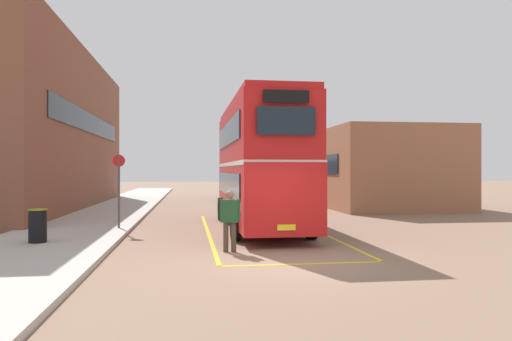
{
  "coord_description": "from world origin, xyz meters",
  "views": [
    {
      "loc": [
        -2.33,
        -11.1,
        2.22
      ],
      "look_at": [
        0.35,
        8.62,
        2.21
      ],
      "focal_mm": 33.54,
      "sensor_mm": 36.0,
      "label": 1
    }
  ],
  "objects": [
    {
      "name": "ground_plane",
      "position": [
        0.0,
        14.4,
        0.0
      ],
      "size": [
        135.6,
        135.6,
        0.0
      ],
      "primitive_type": "plane",
      "color": "#846651"
    },
    {
      "name": "sidewalk_left",
      "position": [
        -6.5,
        16.8,
        0.07
      ],
      "size": [
        4.0,
        57.6,
        0.14
      ],
      "primitive_type": "cube",
      "color": "#B2ADA3",
      "rests_on": "ground"
    },
    {
      "name": "brick_building_left",
      "position": [
        -11.25,
        17.54,
        4.48
      ],
      "size": [
        6.36,
        22.21,
        8.96
      ],
      "color": "brown",
      "rests_on": "ground"
    },
    {
      "name": "depot_building_right",
      "position": [
        9.01,
        19.75,
        2.33
      ],
      "size": [
        7.08,
        16.02,
        4.66
      ],
      "color": "#9E6647",
      "rests_on": "ground"
    },
    {
      "name": "double_decker_bus",
      "position": [
        0.25,
        7.06,
        2.51
      ],
      "size": [
        2.8,
        10.27,
        4.75
      ],
      "color": "black",
      "rests_on": "ground"
    },
    {
      "name": "single_deck_bus",
      "position": [
        2.06,
        25.17,
        1.64
      ],
      "size": [
        3.07,
        8.4,
        3.02
      ],
      "color": "black",
      "rests_on": "ground"
    },
    {
      "name": "pedestrian_boarding",
      "position": [
        -1.29,
        1.83,
        0.96
      ],
      "size": [
        0.55,
        0.32,
        1.67
      ],
      "color": "#473828",
      "rests_on": "ground"
    },
    {
      "name": "litter_bin",
      "position": [
        -6.72,
        3.39,
        0.63
      ],
      "size": [
        0.53,
        0.53,
        0.97
      ],
      "color": "black",
      "rests_on": "sidewalk_left"
    },
    {
      "name": "bus_stop_sign",
      "position": [
        -4.93,
        6.7,
        1.74
      ],
      "size": [
        0.44,
        0.08,
        2.65
      ],
      "color": "#4C4C51",
      "rests_on": "sidewalk_left"
    },
    {
      "name": "bay_marking_yellow",
      "position": [
        0.26,
        5.16,
        0.0
      ],
      "size": [
        4.2,
        12.27,
        0.01
      ],
      "color": "gold",
      "rests_on": "ground"
    }
  ]
}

